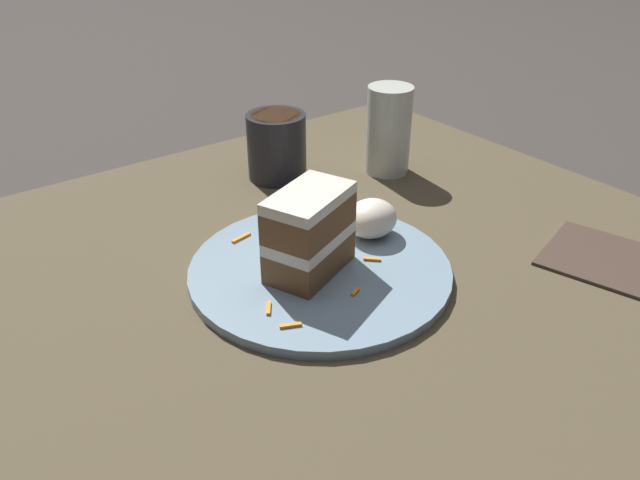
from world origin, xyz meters
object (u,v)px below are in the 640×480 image
cake_slice (309,233)px  cream_dollop (371,218)px  plate (320,270)px  coffee_mug (277,144)px  drinking_glass (388,136)px  orange_garnish (310,217)px

cake_slice → cream_dollop: 0.11m
cream_dollop → cake_slice: bearing=9.7°
plate → coffee_mug: bearing=-113.5°
plate → cake_slice: bearing=-0.1°
cream_dollop → drinking_glass: bearing=-137.3°
cream_dollop → orange_garnish: (0.03, -0.08, -0.02)m
plate → cake_slice: size_ratio=2.55×
cream_dollop → coffee_mug: bearing=-94.3°
cake_slice → orange_garnish: 0.13m
cake_slice → cream_dollop: (-0.10, -0.02, -0.02)m
drinking_glass → coffee_mug: (0.14, -0.08, -0.00)m
cake_slice → coffee_mug: 0.28m
drinking_glass → cream_dollop: bearing=42.7°
coffee_mug → plate: bearing=66.5°
orange_garnish → coffee_mug: coffee_mug is taller
plate → coffee_mug: size_ratio=3.06×
drinking_glass → coffee_mug: drinking_glass is taller
cream_dollop → orange_garnish: cream_dollop is taller
plate → coffee_mug: 0.27m
plate → cream_dollop: bearing=-168.8°
plate → cake_slice: 0.05m
cake_slice → plate: bearing=-112.3°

